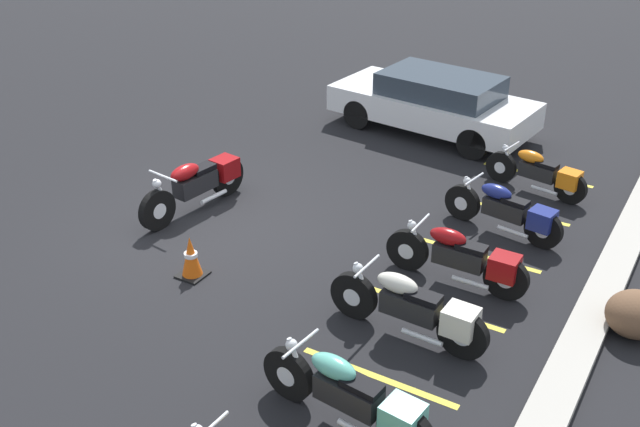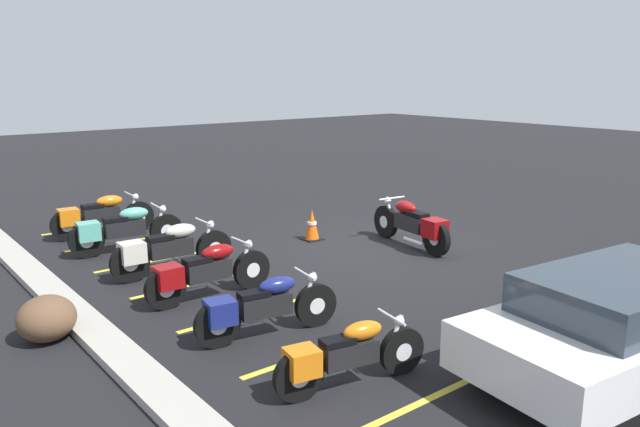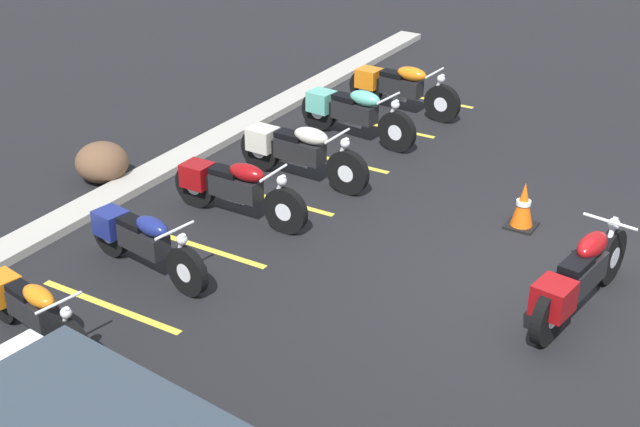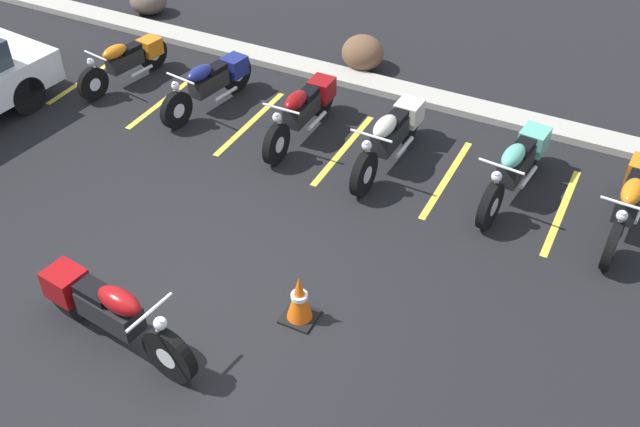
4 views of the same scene
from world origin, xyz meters
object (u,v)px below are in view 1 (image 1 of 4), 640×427
(traffic_cone, at_px, (191,258))
(parked_bike_1, at_px, (508,211))
(motorcycle_maroon_featured, at_px, (198,183))
(parked_bike_0, at_px, (541,173))
(parked_bike_3, at_px, (415,309))
(car_white, at_px, (435,102))
(parked_bike_2, at_px, (463,258))
(landscape_rock_1, at_px, (636,314))
(parked_bike_4, at_px, (353,397))

(traffic_cone, bearing_deg, parked_bike_1, 134.62)
(motorcycle_maroon_featured, xyz_separation_m, parked_bike_0, (-3.58, 4.92, -0.08))
(parked_bike_3, relative_size, traffic_cone, 3.42)
(car_white, bearing_deg, traffic_cone, 89.47)
(parked_bike_2, relative_size, car_white, 0.49)
(landscape_rock_1, xyz_separation_m, traffic_cone, (1.87, -5.93, 0.00))
(motorcycle_maroon_featured, bearing_deg, landscape_rock_1, 98.44)
(parked_bike_1, relative_size, car_white, 0.46)
(motorcycle_maroon_featured, distance_m, parked_bike_1, 5.22)
(parked_bike_2, bearing_deg, parked_bike_3, 87.23)
(parked_bike_2, bearing_deg, motorcycle_maroon_featured, 0.74)
(parked_bike_1, distance_m, parked_bike_4, 5.16)
(parked_bike_2, bearing_deg, parked_bike_1, -92.63)
(parked_bike_3, bearing_deg, motorcycle_maroon_featured, -15.10)
(car_white, height_order, landscape_rock_1, car_white)
(car_white, relative_size, traffic_cone, 6.74)
(parked_bike_2, height_order, parked_bike_4, parked_bike_4)
(parked_bike_4, bearing_deg, traffic_cone, -17.61)
(car_white, bearing_deg, parked_bike_2, 123.06)
(traffic_cone, bearing_deg, parked_bike_2, 117.03)
(parked_bike_3, bearing_deg, car_white, -66.74)
(parked_bike_2, distance_m, car_white, 5.99)
(parked_bike_0, bearing_deg, parked_bike_3, 98.20)
(motorcycle_maroon_featured, relative_size, parked_bike_3, 1.03)
(parked_bike_0, relative_size, traffic_cone, 2.92)
(parked_bike_1, distance_m, parked_bike_3, 3.30)
(parked_bike_1, xyz_separation_m, landscape_rock_1, (1.71, 2.30, -0.13))
(car_white, xyz_separation_m, traffic_cone, (7.14, -0.82, -0.37))
(parked_bike_4, bearing_deg, landscape_rock_1, -118.28)
(motorcycle_maroon_featured, height_order, parked_bike_2, motorcycle_maroon_featured)
(parked_bike_4, height_order, landscape_rock_1, parked_bike_4)
(parked_bike_4, relative_size, car_white, 0.51)
(parked_bike_0, height_order, parked_bike_4, parked_bike_4)
(motorcycle_maroon_featured, height_order, landscape_rock_1, motorcycle_maroon_featured)
(motorcycle_maroon_featured, bearing_deg, parked_bike_2, 98.09)
(motorcycle_maroon_featured, relative_size, parked_bike_4, 1.03)
(motorcycle_maroon_featured, relative_size, parked_bike_1, 1.12)
(parked_bike_2, bearing_deg, parked_bike_4, 90.66)
(parked_bike_0, height_order, landscape_rock_1, parked_bike_0)
(motorcycle_maroon_featured, bearing_deg, parked_bike_0, 133.64)
(landscape_rock_1, bearing_deg, parked_bike_3, -57.36)
(parked_bike_0, height_order, traffic_cone, parked_bike_0)
(parked_bike_2, height_order, parked_bike_3, parked_bike_3)
(parked_bike_2, distance_m, landscape_rock_1, 2.39)
(motorcycle_maroon_featured, relative_size, parked_bike_0, 1.21)
(parked_bike_2, xyz_separation_m, parked_bike_3, (1.51, -0.08, 0.02))
(parked_bike_2, relative_size, parked_bike_3, 0.96)
(parked_bike_3, height_order, traffic_cone, parked_bike_3)
(parked_bike_2, relative_size, traffic_cone, 3.29)
(parked_bike_3, xyz_separation_m, landscape_rock_1, (-1.58, 2.47, -0.16))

